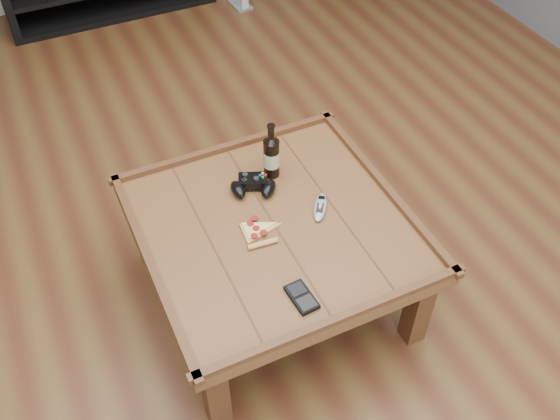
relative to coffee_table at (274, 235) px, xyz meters
name	(u,v)px	position (x,y,z in m)	size (l,w,h in m)	color
ground	(275,295)	(0.00, 0.00, -0.39)	(6.00, 6.00, 0.00)	#4F2816
coffee_table	(274,235)	(0.00, 0.00, 0.00)	(1.03, 1.03, 0.48)	brown
beer_bottle	(271,155)	(0.11, 0.26, 0.16)	(0.07, 0.07, 0.25)	black
game_controller	(253,186)	(0.00, 0.20, 0.09)	(0.19, 0.17, 0.06)	black
pizza_slice	(257,232)	(-0.08, -0.01, 0.07)	(0.14, 0.22, 0.02)	tan
smartphone	(302,297)	(-0.06, -0.35, 0.07)	(0.08, 0.14, 0.02)	black
remote_control	(320,207)	(0.20, 0.00, 0.07)	(0.13, 0.15, 0.02)	#999FA7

